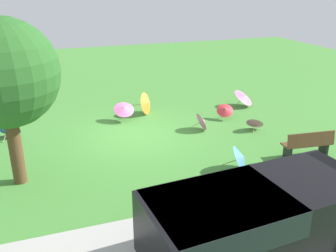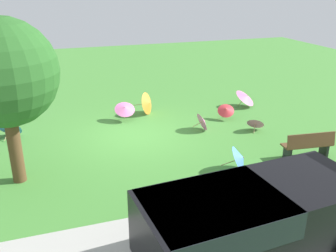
{
  "view_description": "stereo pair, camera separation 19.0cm",
  "coord_description": "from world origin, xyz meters",
  "px_view_note": "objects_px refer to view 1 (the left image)",
  "views": [
    {
      "loc": [
        3.02,
        12.16,
        5.26
      ],
      "look_at": [
        -0.96,
        0.91,
        0.6
      ],
      "focal_mm": 39.94,
      "sensor_mm": 36.0,
      "label": 1
    },
    {
      "loc": [
        2.84,
        12.22,
        5.26
      ],
      "look_at": [
        -0.96,
        0.91,
        0.6
      ],
      "focal_mm": 39.94,
      "sensor_mm": 36.0,
      "label": 2
    }
  ],
  "objects_px": {
    "parasol_blue_1": "(242,158)",
    "parasol_orange_1": "(147,103)",
    "parasol_red_0": "(225,109)",
    "parasol_pink_0": "(203,121)",
    "van_dark": "(252,218)",
    "parasol_pink_3": "(244,97)",
    "parasol_blue_0": "(8,127)",
    "park_bench": "(308,144)",
    "parasol_pink_1": "(255,122)",
    "shade_tree": "(3,74)",
    "parasol_pink_2": "(124,108)",
    "parasol_purple_1": "(30,105)"
  },
  "relations": [
    {
      "from": "parasol_blue_1",
      "to": "parasol_orange_1",
      "type": "height_order",
      "value": "parasol_orange_1"
    },
    {
      "from": "parasol_red_0",
      "to": "parasol_pink_0",
      "type": "relative_size",
      "value": 1.22
    },
    {
      "from": "parasol_red_0",
      "to": "parasol_orange_1",
      "type": "height_order",
      "value": "parasol_orange_1"
    },
    {
      "from": "van_dark",
      "to": "parasol_pink_3",
      "type": "distance_m",
      "value": 9.9
    },
    {
      "from": "parasol_blue_0",
      "to": "parasol_orange_1",
      "type": "xyz_separation_m",
      "value": [
        -5.37,
        -0.77,
        0.06
      ]
    },
    {
      "from": "park_bench",
      "to": "van_dark",
      "type": "bearing_deg",
      "value": 39.37
    },
    {
      "from": "van_dark",
      "to": "parasol_orange_1",
      "type": "distance_m",
      "value": 9.07
    },
    {
      "from": "parasol_blue_1",
      "to": "parasol_orange_1",
      "type": "relative_size",
      "value": 1.0
    },
    {
      "from": "parasol_blue_1",
      "to": "parasol_pink_3",
      "type": "bearing_deg",
      "value": -120.97
    },
    {
      "from": "parasol_pink_1",
      "to": "parasol_orange_1",
      "type": "xyz_separation_m",
      "value": [
        3.29,
        -3.05,
        0.16
      ]
    },
    {
      "from": "parasol_pink_3",
      "to": "parasol_blue_1",
      "type": "bearing_deg",
      "value": 59.03
    },
    {
      "from": "shade_tree",
      "to": "parasol_red_0",
      "type": "distance_m",
      "value": 8.57
    },
    {
      "from": "parasol_pink_3",
      "to": "parasol_pink_0",
      "type": "bearing_deg",
      "value": 33.89
    },
    {
      "from": "park_bench",
      "to": "parasol_pink_3",
      "type": "relative_size",
      "value": 1.28
    },
    {
      "from": "parasol_red_0",
      "to": "parasol_pink_0",
      "type": "height_order",
      "value": "parasol_pink_0"
    },
    {
      "from": "parasol_pink_2",
      "to": "parasol_blue_0",
      "type": "bearing_deg",
      "value": 3.48
    },
    {
      "from": "parasol_orange_1",
      "to": "van_dark",
      "type": "bearing_deg",
      "value": 86.65
    },
    {
      "from": "parasol_orange_1",
      "to": "parasol_red_0",
      "type": "bearing_deg",
      "value": 149.0
    },
    {
      "from": "parasol_red_0",
      "to": "parasol_pink_3",
      "type": "xyz_separation_m",
      "value": [
        -1.6,
        -1.22,
        0.03
      ]
    },
    {
      "from": "parasol_blue_1",
      "to": "park_bench",
      "type": "bearing_deg",
      "value": -178.57
    },
    {
      "from": "parasol_red_0",
      "to": "parasol_pink_1",
      "type": "distance_m",
      "value": 1.49
    },
    {
      "from": "parasol_pink_2",
      "to": "parasol_red_0",
      "type": "bearing_deg",
      "value": 163.52
    },
    {
      "from": "shade_tree",
      "to": "parasol_red_0",
      "type": "bearing_deg",
      "value": -161.39
    },
    {
      "from": "parasol_red_0",
      "to": "parasol_purple_1",
      "type": "height_order",
      "value": "parasol_purple_1"
    },
    {
      "from": "park_bench",
      "to": "parasol_red_0",
      "type": "height_order",
      "value": "park_bench"
    },
    {
      "from": "van_dark",
      "to": "parasol_red_0",
      "type": "bearing_deg",
      "value": -114.04
    },
    {
      "from": "parasol_pink_1",
      "to": "van_dark",
      "type": "bearing_deg",
      "value": 57.44
    },
    {
      "from": "shade_tree",
      "to": "parasol_pink_1",
      "type": "relative_size",
      "value": 5.49
    },
    {
      "from": "shade_tree",
      "to": "parasol_purple_1",
      "type": "relative_size",
      "value": 4.08
    },
    {
      "from": "van_dark",
      "to": "parasol_purple_1",
      "type": "height_order",
      "value": "van_dark"
    },
    {
      "from": "parasol_blue_0",
      "to": "parasol_pink_3",
      "type": "height_order",
      "value": "parasol_blue_0"
    },
    {
      "from": "shade_tree",
      "to": "parasol_blue_0",
      "type": "xyz_separation_m",
      "value": [
        0.41,
        -3.49,
        -2.65
      ]
    },
    {
      "from": "shade_tree",
      "to": "parasol_orange_1",
      "type": "bearing_deg",
      "value": -139.35
    },
    {
      "from": "parasol_pink_3",
      "to": "parasol_blue_1",
      "type": "relative_size",
      "value": 1.32
    },
    {
      "from": "van_dark",
      "to": "shade_tree",
      "type": "distance_m",
      "value": 6.87
    },
    {
      "from": "van_dark",
      "to": "parasol_pink_2",
      "type": "xyz_separation_m",
      "value": [
        0.58,
        -8.53,
        -0.37
      ]
    },
    {
      "from": "parasol_pink_1",
      "to": "parasol_blue_1",
      "type": "distance_m",
      "value": 3.4
    },
    {
      "from": "parasol_purple_1",
      "to": "parasol_pink_2",
      "type": "xyz_separation_m",
      "value": [
        -3.53,
        2.07,
        0.09
      ]
    },
    {
      "from": "parasol_red_0",
      "to": "parasol_orange_1",
      "type": "relative_size",
      "value": 0.89
    },
    {
      "from": "park_bench",
      "to": "parasol_pink_1",
      "type": "xyz_separation_m",
      "value": [
        0.29,
        -2.61,
        -0.15
      ]
    },
    {
      "from": "parasol_blue_0",
      "to": "parasol_purple_1",
      "type": "relative_size",
      "value": 1.02
    },
    {
      "from": "parasol_blue_1",
      "to": "parasol_purple_1",
      "type": "bearing_deg",
      "value": -51.27
    },
    {
      "from": "parasol_red_0",
      "to": "parasol_pink_2",
      "type": "distance_m",
      "value": 4.04
    },
    {
      "from": "parasol_red_0",
      "to": "parasol_pink_1",
      "type": "xyz_separation_m",
      "value": [
        -0.53,
        1.39,
        -0.11
      ]
    },
    {
      "from": "shade_tree",
      "to": "parasol_blue_0",
      "type": "bearing_deg",
      "value": -83.28
    },
    {
      "from": "park_bench",
      "to": "parasol_pink_2",
      "type": "height_order",
      "value": "park_bench"
    },
    {
      "from": "parasol_pink_2",
      "to": "parasol_orange_1",
      "type": "distance_m",
      "value": 1.23
    },
    {
      "from": "van_dark",
      "to": "park_bench",
      "type": "height_order",
      "value": "van_dark"
    },
    {
      "from": "parasol_pink_0",
      "to": "park_bench",
      "type": "bearing_deg",
      "value": 123.16
    },
    {
      "from": "parasol_blue_0",
      "to": "shade_tree",
      "type": "bearing_deg",
      "value": 96.72
    }
  ]
}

